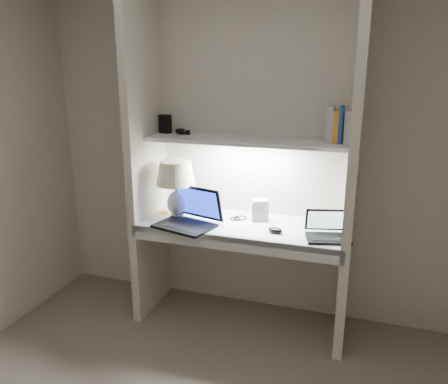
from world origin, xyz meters
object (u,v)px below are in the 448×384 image
at_px(laptop_main, 190,217).
at_px(laptop_netbook, 327,232).
at_px(speaker, 260,210).
at_px(book_row, 344,126).
at_px(table_lamp, 176,180).

height_order(laptop_main, laptop_netbook, laptop_main).
height_order(speaker, book_row, book_row).
relative_size(laptop_netbook, speaker, 2.04).
bearing_deg(laptop_netbook, book_row, 63.89).
distance_m(laptop_main, laptop_netbook, 0.95).
xyz_separation_m(speaker, book_row, (0.54, 0.02, 0.63)).
height_order(laptop_main, book_row, book_row).
xyz_separation_m(table_lamp, book_row, (1.15, 0.12, 0.42)).
distance_m(laptop_main, speaker, 0.51).
bearing_deg(speaker, book_row, -19.63).
bearing_deg(speaker, laptop_main, -173.65).
bearing_deg(book_row, table_lamp, -173.94).
xyz_separation_m(laptop_netbook, speaker, (-0.49, 0.19, 0.04)).
height_order(table_lamp, speaker, table_lamp).
distance_m(table_lamp, speaker, 0.65).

